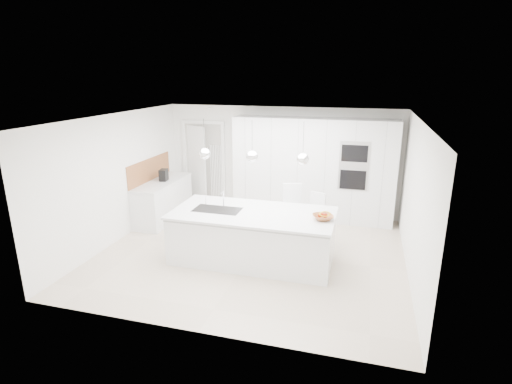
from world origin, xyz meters
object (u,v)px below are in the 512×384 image
(island_base, at_px, (252,238))
(bar_stool_right, at_px, (316,220))
(bar_stool_left, at_px, (290,215))
(espresso_machine, at_px, (164,175))
(fruit_bowl, at_px, (323,217))

(island_base, distance_m, bar_stool_right, 1.42)
(bar_stool_right, bearing_deg, bar_stool_left, -153.70)
(espresso_machine, xyz_separation_m, bar_stool_right, (3.53, -0.55, -0.52))
(island_base, bearing_deg, espresso_machine, 148.32)
(espresso_machine, xyz_separation_m, bar_stool_left, (3.02, -0.60, -0.44))
(espresso_machine, bearing_deg, island_base, -41.85)
(island_base, distance_m, bar_stool_left, 1.09)
(fruit_bowl, height_order, espresso_machine, espresso_machine)
(bar_stool_right, bearing_deg, fruit_bowl, -57.06)
(island_base, distance_m, espresso_machine, 3.03)
(bar_stool_left, bearing_deg, island_base, -136.70)
(island_base, bearing_deg, bar_stool_right, 45.33)
(fruit_bowl, bearing_deg, bar_stool_right, 102.28)
(espresso_machine, distance_m, bar_stool_left, 3.11)
(espresso_machine, bearing_deg, bar_stool_left, -21.42)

